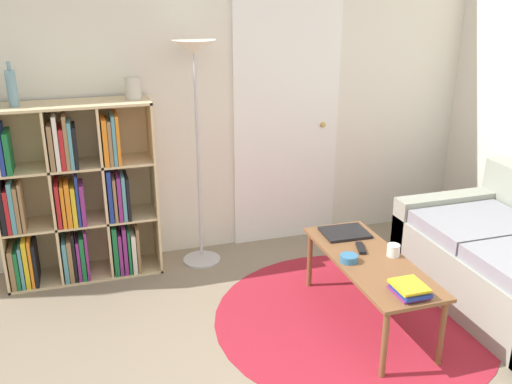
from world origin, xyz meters
name	(u,v)px	position (x,y,z in m)	size (l,w,h in m)	color
wall_back	(231,89)	(0.02, 2.42, 1.29)	(7.05, 0.11, 2.60)	silver
rug	(353,318)	(0.46, 1.05, 0.00)	(1.81, 1.81, 0.01)	maroon
bookshelf	(73,199)	(-1.21, 2.20, 0.61)	(1.09, 0.34, 1.29)	beige
floor_lamp	(195,82)	(-0.31, 2.16, 1.40)	(0.31, 0.31, 1.69)	#B7B7BC
coffee_table	(370,266)	(0.52, 1.01, 0.40)	(0.44, 1.14, 0.44)	brown
laptop	(345,233)	(0.54, 1.40, 0.45)	(0.31, 0.26, 0.02)	black
bowl	(349,258)	(0.38, 1.02, 0.46)	(0.11, 0.11, 0.04)	teal
book_stack_on_table	(409,289)	(0.52, 0.56, 0.48)	(0.17, 0.20, 0.07)	#7F287A
cup	(393,250)	(0.68, 1.01, 0.48)	(0.08, 0.08, 0.08)	white
remote	(361,248)	(0.53, 1.15, 0.45)	(0.09, 0.16, 0.02)	black
bottle_middle	(12,88)	(-1.51, 2.19, 1.41)	(0.07, 0.07, 0.29)	#6B93A3
vase_on_shelf	(133,88)	(-0.74, 2.21, 1.37)	(0.11, 0.11, 0.15)	#B7B2A8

